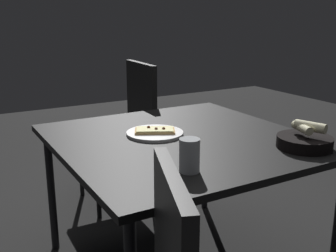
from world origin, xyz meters
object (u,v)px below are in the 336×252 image
object	(u,v)px
pizza_plate	(155,133)
chair_far	(127,127)
bread_basket	(305,140)
beer_glass	(189,157)
dining_table	(181,148)

from	to	relation	value
pizza_plate	chair_far	size ratio (longest dim) A/B	0.29
bread_basket	beer_glass	world-z (taller)	beer_glass
bread_basket	beer_glass	size ratio (longest dim) A/B	1.89
bread_basket	pizza_plate	bearing A→B (deg)	133.31
bread_basket	beer_glass	xyz separation A→B (m)	(-0.58, 0.01, 0.02)
dining_table	bread_basket	bearing A→B (deg)	-45.94
chair_far	bread_basket	bearing A→B (deg)	-78.73
beer_glass	chair_far	world-z (taller)	chair_far
beer_glass	chair_far	xyz separation A→B (m)	(0.32, 1.28, -0.24)
bread_basket	dining_table	bearing A→B (deg)	134.06
pizza_plate	bread_basket	xyz separation A→B (m)	(0.47, -0.49, 0.02)
bread_basket	chair_far	distance (m)	1.34
dining_table	chair_far	bearing A→B (deg)	82.28
pizza_plate	dining_table	bearing A→B (deg)	-49.73
dining_table	beer_glass	world-z (taller)	beer_glass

